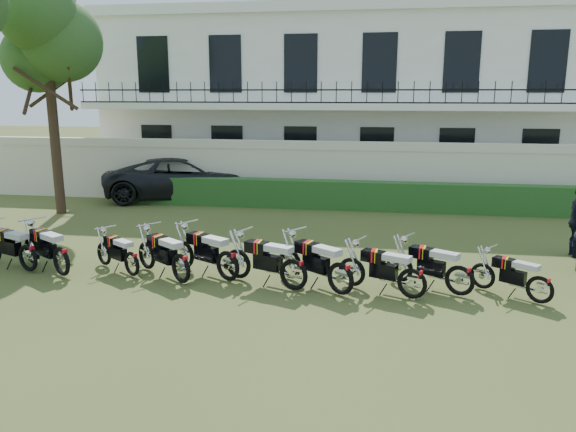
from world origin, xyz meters
name	(u,v)px	position (x,y,z in m)	size (l,w,h in m)	color
ground	(303,272)	(0.00, 0.00, 0.00)	(100.00, 100.00, 0.00)	#404E1F
perimeter_wall	(333,173)	(0.00, 8.00, 1.17)	(30.00, 0.35, 2.30)	beige
hedge	(360,196)	(1.00, 7.20, 0.50)	(18.00, 0.60, 1.00)	#1C4F1E
building	(345,99)	(0.00, 13.96, 3.71)	(20.40, 9.60, 7.40)	white
tree_west_near	(46,32)	(-8.96, 5.00, 5.89)	(3.40, 3.20, 7.90)	#473323
motorcycle_0	(27,251)	(-6.18, -1.04, 0.50)	(1.88, 0.89, 1.08)	black
motorcycle_1	(61,254)	(-5.25, -1.22, 0.52)	(1.82, 1.18, 1.13)	black
motorcycle_2	(131,258)	(-3.72, -0.96, 0.44)	(1.50, 1.03, 0.95)	black
motorcycle_3	(181,261)	(-2.47, -1.23, 0.51)	(1.69, 1.26, 1.10)	black
motorcycle_4	(228,259)	(-1.52, -0.93, 0.53)	(1.87, 1.11, 1.14)	black
motorcycle_5	(294,267)	(-0.03, -1.28, 0.52)	(1.96, 0.95, 1.13)	black
motorcycle_6	(341,271)	(0.95, -1.39, 0.53)	(1.77, 1.32, 1.15)	black
motorcycle_7	(413,276)	(2.36, -1.39, 0.49)	(1.82, 0.94, 1.06)	black
motorcycle_8	(460,273)	(3.31, -1.05, 0.49)	(1.75, 1.05, 1.07)	black
motorcycle_9	(541,283)	(4.79, -1.24, 0.43)	(1.44, 1.08, 0.94)	black
suv	(184,178)	(-5.76, 8.18, 0.81)	(2.69, 5.83, 1.62)	black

